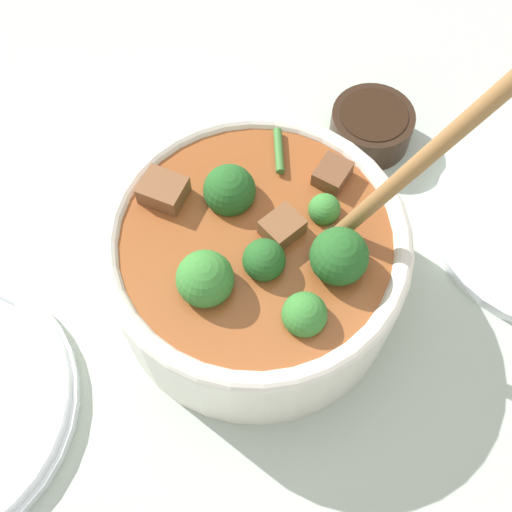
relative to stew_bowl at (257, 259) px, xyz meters
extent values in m
plane|color=#ADBCAD|center=(0.00, 0.00, -0.06)|extent=(4.00, 4.00, 0.00)
cylinder|color=white|center=(0.00, 0.00, -0.01)|extent=(0.24, 0.24, 0.09)
torus|color=white|center=(0.00, 0.00, 0.03)|extent=(0.24, 0.24, 0.02)
cylinder|color=brown|center=(0.00, 0.00, 0.01)|extent=(0.22, 0.22, 0.05)
sphere|color=#387F33|center=(-0.03, 0.05, 0.05)|extent=(0.04, 0.04, 0.04)
cylinder|color=#6B9956|center=(-0.03, 0.05, 0.02)|extent=(0.01, 0.01, 0.02)
sphere|color=#235B23|center=(-0.02, 0.00, 0.04)|extent=(0.03, 0.03, 0.03)
cylinder|color=#6B9956|center=(-0.02, 0.00, 0.02)|extent=(0.01, 0.01, 0.01)
sphere|color=#235B23|center=(0.04, 0.01, 0.04)|extent=(0.04, 0.04, 0.04)
cylinder|color=#6B9956|center=(0.04, 0.01, 0.01)|extent=(0.01, 0.01, 0.02)
sphere|color=#387F33|center=(0.01, -0.06, 0.04)|extent=(0.03, 0.03, 0.03)
cylinder|color=#6B9956|center=(0.01, -0.06, 0.02)|extent=(0.01, 0.01, 0.01)
sphere|color=#387F33|center=(-0.07, -0.02, 0.04)|extent=(0.03, 0.03, 0.03)
cylinder|color=#6B9956|center=(-0.07, -0.02, 0.02)|extent=(0.01, 0.01, 0.01)
sphere|color=#235B23|center=(-0.04, -0.05, 0.05)|extent=(0.04, 0.04, 0.04)
cylinder|color=#6B9956|center=(-0.04, -0.05, 0.02)|extent=(0.02, 0.02, 0.02)
cube|color=brown|center=(0.04, -0.07, 0.04)|extent=(0.04, 0.04, 0.02)
cube|color=brown|center=(0.01, -0.02, 0.04)|extent=(0.04, 0.04, 0.02)
cube|color=brown|center=(0.06, 0.06, 0.04)|extent=(0.04, 0.04, 0.03)
cylinder|color=#3D7533|center=(0.07, -0.04, 0.04)|extent=(0.04, 0.02, 0.01)
ellipsoid|color=olive|center=(-0.01, -0.06, 0.03)|extent=(0.04, 0.03, 0.01)
cylinder|color=olive|center=(-0.02, -0.11, 0.14)|extent=(0.03, 0.12, 0.22)
cylinder|color=black|center=(0.14, -0.15, -0.04)|extent=(0.08, 0.08, 0.04)
cylinder|color=black|center=(0.14, -0.15, -0.03)|extent=(0.07, 0.07, 0.01)
camera|label=1|loc=(-0.23, 0.06, 0.46)|focal=45.00mm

